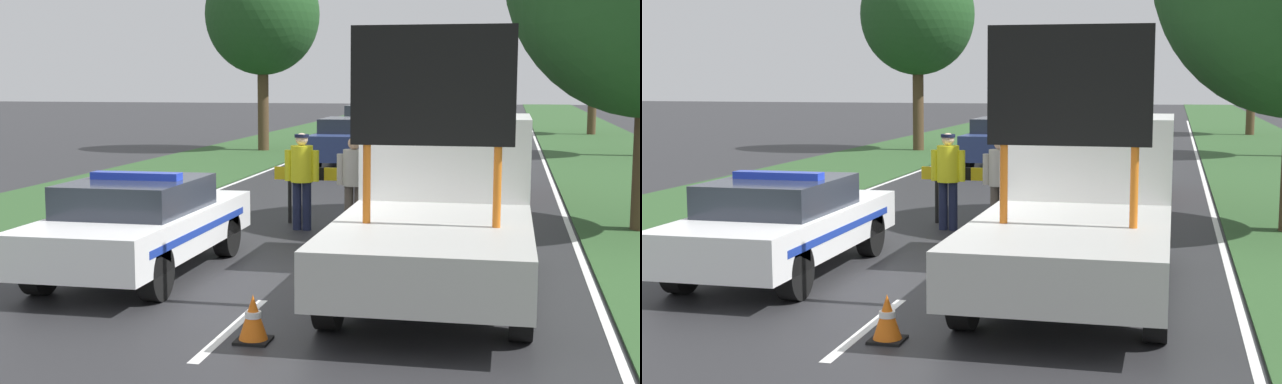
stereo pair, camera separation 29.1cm
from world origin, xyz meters
TOP-DOWN VIEW (x-y plane):
  - ground_plane at (0.00, 0.00)m, footprint 160.00×160.00m
  - lane_markings at (0.00, 14.61)m, footprint 8.10×62.63m
  - grass_verge_left at (-6.40, 20.00)m, footprint 4.59×120.00m
  - grass_verge_right at (6.40, 20.00)m, footprint 4.59×120.00m
  - police_car at (-2.05, -0.11)m, footprint 1.79×4.60m
  - work_truck at (2.05, 0.27)m, footprint 2.27×5.88m
  - road_barrier at (0.05, 4.53)m, footprint 2.84×0.08m
  - police_officer at (-0.70, 3.84)m, footprint 0.62×0.40m
  - pedestrian_civilian at (0.27, 3.67)m, footprint 0.61×0.39m
  - traffic_cone_near_police at (1.02, 4.53)m, footprint 0.39×0.39m
  - traffic_cone_centre_front at (0.36, -2.88)m, footprint 0.36×0.36m
  - traffic_cone_near_truck at (1.12, 5.34)m, footprint 0.38×0.38m
  - queued_car_wagon_maroon at (2.01, 9.36)m, footprint 1.81×4.34m
  - queued_car_hatch_blue at (-1.80, 14.94)m, footprint 1.78×4.47m
  - queued_car_sedan_silver at (-2.16, 21.24)m, footprint 1.75×4.66m
  - roadside_tree_mid_left at (-6.02, 20.32)m, footprint 4.17×4.17m
  - roadside_tree_mid_right at (6.67, 32.44)m, footprint 3.95×3.95m

SIDE VIEW (x-z plane):
  - ground_plane at x=0.00m, z-range 0.00..0.00m
  - lane_markings at x=0.00m, z-range 0.00..0.01m
  - grass_verge_left at x=-6.40m, z-range 0.00..0.03m
  - grass_verge_right at x=6.40m, z-range 0.00..0.03m
  - traffic_cone_centre_front at x=0.36m, z-range 0.00..0.49m
  - traffic_cone_near_truck at x=1.12m, z-range 0.00..0.53m
  - traffic_cone_near_police at x=1.02m, z-range 0.00..0.55m
  - police_car at x=-2.05m, z-range -0.01..1.42m
  - queued_car_hatch_blue at x=-1.80m, z-range 0.04..1.54m
  - queued_car_wagon_maroon at x=2.01m, z-range 0.04..1.61m
  - road_barrier at x=0.05m, z-range 0.34..1.40m
  - queued_car_sedan_silver at x=-2.16m, z-range 0.03..1.72m
  - pedestrian_civilian at x=0.27m, z-range 0.15..1.83m
  - police_officer at x=-0.70m, z-range 0.16..1.90m
  - work_truck at x=2.05m, z-range -0.54..2.74m
  - roadside_tree_mid_right at x=6.67m, z-range 1.36..8.29m
  - roadside_tree_mid_left at x=-6.02m, z-range 1.37..8.55m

